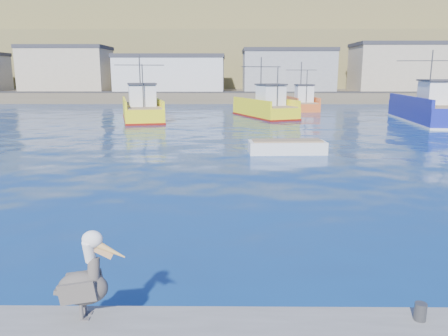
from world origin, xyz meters
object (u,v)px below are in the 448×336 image
trawler_yellow_a (142,110)px  pelican (85,281)px  skiff_mid (287,148)px  boat_orange (302,102)px  trawler_yellow_b (265,108)px  trawler_blue (433,110)px

trawler_yellow_a → pelican: size_ratio=7.42×
pelican → skiff_mid: bearing=72.4°
skiff_mid → pelican: size_ratio=2.93×
boat_orange → trawler_yellow_b: bearing=-120.6°
trawler_yellow_b → pelican: 40.37m
boat_orange → pelican: bearing=-103.5°
pelican → trawler_yellow_a: bearing=99.5°
skiff_mid → trawler_yellow_b: bearing=88.5°
boat_orange → skiff_mid: boat_orange is taller
trawler_yellow_b → skiff_mid: 21.67m
trawler_yellow_a → trawler_blue: 28.11m
trawler_blue → skiff_mid: 23.26m
trawler_yellow_b → trawler_yellow_a: bearing=-167.2°
trawler_yellow_b → trawler_blue: (15.49, -4.83, 0.21)m
trawler_yellow_a → trawler_yellow_b: (12.55, 2.85, -0.05)m
boat_orange → pelican: (-11.72, -48.99, 0.15)m
pelican → trawler_yellow_b: bearing=81.0°
trawler_blue → skiff_mid: bearing=-133.6°
trawler_yellow_b → boat_orange: 10.59m
trawler_yellow_a → pelican: trawler_yellow_a is taller
trawler_blue → pelican: (-21.81, -35.04, -0.02)m
boat_orange → pelican: boat_orange is taller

